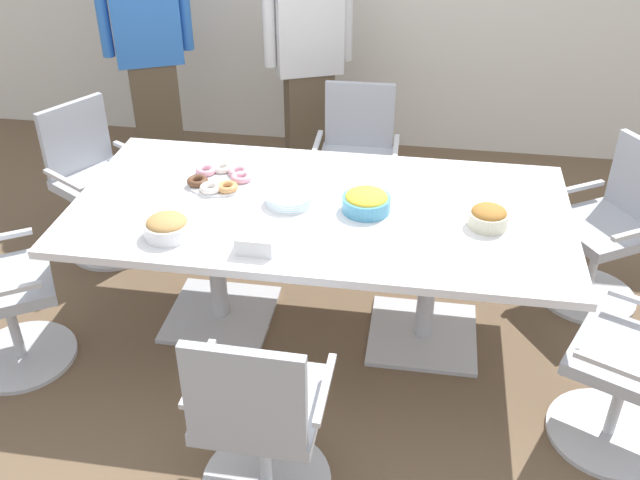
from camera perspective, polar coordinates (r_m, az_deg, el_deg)
The scene contains 14 objects.
ground_plane at distance 3.91m, azimuth -0.00°, elevation -6.86°, with size 10.00×10.00×0.01m, color brown.
conference_table at distance 3.54m, azimuth -0.00°, elevation 1.02°, with size 2.40×1.20×0.75m.
office_chair_0 at distance 2.85m, azimuth -4.83°, elevation -14.32°, with size 0.55×0.55×0.91m.
office_chair_2 at distance 4.20m, azimuth 21.91°, elevation 0.40°, with size 0.74×0.74×0.91m.
office_chair_3 at distance 4.60m, azimuth 2.88°, elevation 5.77°, with size 0.55×0.55×0.91m.
office_chair_4 at distance 4.55m, azimuth -17.12°, elevation 3.94°, with size 0.74×0.74×0.91m.
person_standing_0 at distance 5.17m, azimuth -13.41°, elevation 14.45°, with size 0.59×0.39×1.80m.
person_standing_1 at distance 5.04m, azimuth -0.91°, elevation 13.96°, with size 0.59×0.37×1.67m.
snack_bowl_pretzels at distance 3.38m, azimuth 13.22°, elevation 1.83°, with size 0.18×0.18×0.10m.
snack_bowl_cookies at distance 3.29m, azimuth -12.04°, elevation 1.07°, with size 0.21×0.21×0.10m.
snack_bowl_chips_yellow at distance 3.41m, azimuth 3.70°, elevation 3.10°, with size 0.23×0.23×0.11m.
donut_platter at distance 3.71m, azimuth -7.93°, elevation 4.85°, with size 0.33×0.33×0.04m.
plate_stack at distance 3.48m, azimuth -2.45°, elevation 3.30°, with size 0.23×0.23×0.05m.
napkin_pile at distance 3.15m, azimuth -5.00°, elevation 0.01°, with size 0.17×0.17×0.08m, color white.
Camera 1 is at (0.47, -2.98, 2.48)m, focal length 40.32 mm.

